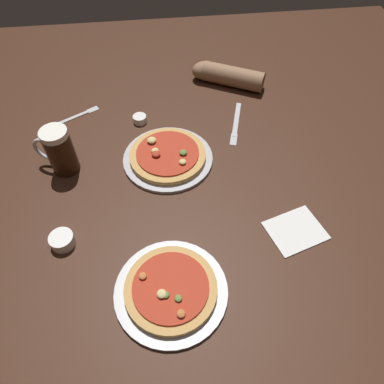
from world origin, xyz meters
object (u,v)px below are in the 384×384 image
object	(u,v)px
napkin_folded	(296,230)
diner_arm	(225,75)
pizza_plate_near	(171,290)
knife_right	(236,123)
ramekin_sauce	(62,240)
pizza_plate_far	(168,156)
ramekin_butter	(140,119)
fork_left	(75,116)
beer_mug_dark	(59,151)

from	to	relation	value
napkin_folded	diner_arm	distance (m)	0.76
pizza_plate_near	knife_right	distance (m)	0.70
ramekin_sauce	knife_right	bearing A→B (deg)	37.28
pizza_plate_near	napkin_folded	world-z (taller)	pizza_plate_near
pizza_plate_near	pizza_plate_far	size ratio (longest dim) A/B	0.96
ramekin_butter	fork_left	xyz separation A→B (m)	(-0.25, 0.06, -0.01)
pizza_plate_far	knife_right	bearing A→B (deg)	29.97
pizza_plate_far	knife_right	world-z (taller)	pizza_plate_far
pizza_plate_near	ramekin_sauce	size ratio (longest dim) A/B	4.28
pizza_plate_far	ramekin_sauce	xyz separation A→B (m)	(-0.32, -0.30, 0.00)
pizza_plate_far	napkin_folded	distance (m)	0.48
fork_left	knife_right	world-z (taller)	same
knife_right	fork_left	bearing A→B (deg)	169.39
ramekin_sauce	knife_right	xyz separation A→B (m)	(0.59, 0.45, -0.01)
napkin_folded	pizza_plate_far	bearing A→B (deg)	136.14
diner_arm	pizza_plate_far	bearing A→B (deg)	-123.31
knife_right	ramekin_butter	bearing A→B (deg)	171.20
pizza_plate_near	beer_mug_dark	size ratio (longest dim) A/B	1.80
pizza_plate_near	ramekin_sauce	bearing A→B (deg)	148.07
napkin_folded	pizza_plate_near	bearing A→B (deg)	-159.36
pizza_plate_far	napkin_folded	bearing A→B (deg)	-43.86
fork_left	diner_arm	world-z (taller)	diner_arm
pizza_plate_near	pizza_plate_far	distance (m)	0.48
pizza_plate_near	ramekin_butter	size ratio (longest dim) A/B	5.81
ramekin_butter	napkin_folded	world-z (taller)	ramekin_butter
ramekin_butter	napkin_folded	distance (m)	0.70
beer_mug_dark	knife_right	distance (m)	0.64
fork_left	knife_right	bearing A→B (deg)	-10.61
beer_mug_dark	knife_right	world-z (taller)	beer_mug_dark
fork_left	pizza_plate_near	bearing A→B (deg)	-67.70
pizza_plate_near	ramekin_sauce	distance (m)	0.34
fork_left	diner_arm	bearing A→B (deg)	13.61
pizza_plate_near	beer_mug_dark	bearing A→B (deg)	123.24
knife_right	beer_mug_dark	bearing A→B (deg)	-166.06
napkin_folded	diner_arm	xyz separation A→B (m)	(-0.07, 0.75, 0.04)
knife_right	ramekin_sauce	bearing A→B (deg)	-142.72
pizza_plate_far	ramekin_sauce	size ratio (longest dim) A/B	4.46
beer_mug_dark	napkin_folded	world-z (taller)	beer_mug_dark
diner_arm	fork_left	bearing A→B (deg)	-166.39
fork_left	pizza_plate_far	bearing A→B (deg)	-38.70
beer_mug_dark	ramekin_sauce	bearing A→B (deg)	-85.66
beer_mug_dark	ramekin_sauce	world-z (taller)	beer_mug_dark
ramekin_sauce	napkin_folded	world-z (taller)	ramekin_sauce
napkin_folded	knife_right	size ratio (longest dim) A/B	0.66
fork_left	beer_mug_dark	bearing A→B (deg)	-91.84
ramekin_butter	napkin_folded	bearing A→B (deg)	-51.30
ramekin_butter	ramekin_sauce	bearing A→B (deg)	-114.70
ramekin_sauce	fork_left	size ratio (longest dim) A/B	0.37
pizza_plate_far	ramekin_sauce	distance (m)	0.44
diner_arm	napkin_folded	bearing A→B (deg)	-84.36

